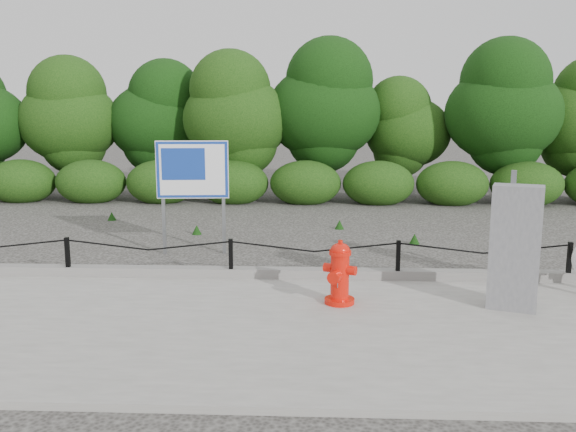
# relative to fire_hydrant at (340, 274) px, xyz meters

# --- Properties ---
(ground) EXTENTS (90.00, 90.00, 0.00)m
(ground) POSITION_rel_fire_hydrant_xyz_m (-1.59, 1.15, -0.48)
(ground) COLOR #2D2B28
(ground) RESTS_ON ground
(sidewalk) EXTENTS (14.00, 4.00, 0.08)m
(sidewalk) POSITION_rel_fire_hydrant_xyz_m (-1.59, -0.85, -0.44)
(sidewalk) COLOR gray
(sidewalk) RESTS_ON ground
(curb) EXTENTS (14.00, 0.22, 0.14)m
(curb) POSITION_rel_fire_hydrant_xyz_m (-1.59, 1.20, -0.33)
(curb) COLOR slate
(curb) RESTS_ON sidewalk
(chain_barrier) EXTENTS (10.06, 0.06, 0.60)m
(chain_barrier) POSITION_rel_fire_hydrant_xyz_m (-1.59, 1.15, -0.03)
(chain_barrier) COLOR black
(chain_barrier) RESTS_ON sidewalk
(treeline) EXTENTS (20.20, 3.46, 4.48)m
(treeline) POSITION_rel_fire_hydrant_xyz_m (-1.15, 10.06, 1.97)
(treeline) COLOR black
(treeline) RESTS_ON ground
(fire_hydrant) EXTENTS (0.52, 0.52, 0.85)m
(fire_hydrant) POSITION_rel_fire_hydrant_xyz_m (0.00, 0.00, 0.00)
(fire_hydrant) COLOR red
(fire_hydrant) RESTS_ON sidewalk
(utility_cabinet) EXTENTS (0.69, 0.54, 1.75)m
(utility_cabinet) POSITION_rel_fire_hydrant_xyz_m (2.20, -0.09, 0.39)
(utility_cabinet) COLOR gray
(utility_cabinet) RESTS_ON sidewalk
(advertising_sign) EXTENTS (1.28, 0.20, 2.04)m
(advertising_sign) POSITION_rel_fire_hydrant_xyz_m (-2.50, 2.94, 0.96)
(advertising_sign) COLOR slate
(advertising_sign) RESTS_ON ground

